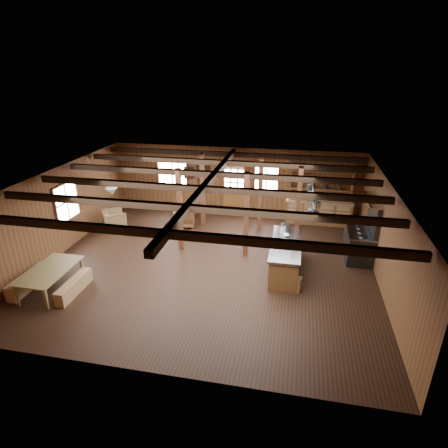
{
  "coord_description": "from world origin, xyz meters",
  "views": [
    {
      "loc": [
        2.49,
        -9.92,
        5.79
      ],
      "look_at": [
        0.33,
        0.74,
        1.15
      ],
      "focal_mm": 30.0,
      "sensor_mm": 36.0,
      "label": 1
    }
  ],
  "objects_px": {
    "armchair_a": "(184,217)",
    "armchair_c": "(114,220)",
    "dining_table": "(53,280)",
    "armchair_b": "(186,209)",
    "kitchen_island": "(285,257)",
    "commercial_range": "(361,239)"
  },
  "relations": [
    {
      "from": "armchair_a",
      "to": "armchair_c",
      "type": "relative_size",
      "value": 0.98
    },
    {
      "from": "dining_table",
      "to": "armchair_b",
      "type": "xyz_separation_m",
      "value": [
        2.03,
        5.97,
        0.0
      ]
    },
    {
      "from": "commercial_range",
      "to": "armchair_b",
      "type": "bearing_deg",
      "value": 160.91
    },
    {
      "from": "commercial_range",
      "to": "armchair_a",
      "type": "distance_m",
      "value": 6.46
    },
    {
      "from": "commercial_range",
      "to": "armchair_a",
      "type": "xyz_separation_m",
      "value": [
        -6.31,
        1.35,
        -0.29
      ]
    },
    {
      "from": "kitchen_island",
      "to": "armchair_b",
      "type": "bearing_deg",
      "value": 139.13
    },
    {
      "from": "commercial_range",
      "to": "armchair_c",
      "type": "relative_size",
      "value": 2.5
    },
    {
      "from": "armchair_a",
      "to": "armchair_b",
      "type": "height_order",
      "value": "armchair_a"
    },
    {
      "from": "dining_table",
      "to": "armchair_c",
      "type": "relative_size",
      "value": 2.29
    },
    {
      "from": "dining_table",
      "to": "armchair_b",
      "type": "height_order",
      "value": "armchair_b"
    },
    {
      "from": "armchair_a",
      "to": "armchair_c",
      "type": "distance_m",
      "value": 2.65
    },
    {
      "from": "armchair_b",
      "to": "armchair_c",
      "type": "bearing_deg",
      "value": 44.74
    },
    {
      "from": "dining_table",
      "to": "armchair_b",
      "type": "bearing_deg",
      "value": -18.8
    },
    {
      "from": "armchair_a",
      "to": "armchair_c",
      "type": "height_order",
      "value": "armchair_c"
    },
    {
      "from": "commercial_range",
      "to": "dining_table",
      "type": "xyz_separation_m",
      "value": [
        -8.55,
        -3.72,
        -0.32
      ]
    },
    {
      "from": "armchair_c",
      "to": "armchair_b",
      "type": "bearing_deg",
      "value": -91.62
    },
    {
      "from": "armchair_b",
      "to": "commercial_range",
      "type": "bearing_deg",
      "value": 169.94
    },
    {
      "from": "kitchen_island",
      "to": "armchair_c",
      "type": "bearing_deg",
      "value": 163.36
    },
    {
      "from": "dining_table",
      "to": "armchair_c",
      "type": "xyz_separation_m",
      "value": [
        -0.3,
        4.29,
        0.04
      ]
    },
    {
      "from": "armchair_b",
      "to": "armchair_a",
      "type": "bearing_deg",
      "value": 111.58
    },
    {
      "from": "armchair_a",
      "to": "armchair_c",
      "type": "xyz_separation_m",
      "value": [
        -2.54,
        -0.77,
        0.01
      ]
    },
    {
      "from": "armchair_c",
      "to": "kitchen_island",
      "type": "bearing_deg",
      "value": -143.96
    }
  ]
}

